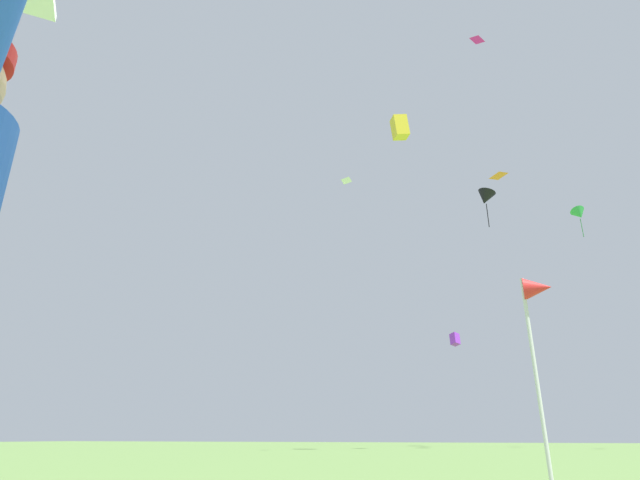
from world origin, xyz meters
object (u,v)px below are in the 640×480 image
distant_kite_green_mid_left (579,214)px  distant_kite_black_high_left (485,198)px  distant_kite_yellow_low_right (400,127)px  distant_kite_purple_low_left (455,339)px  distant_kite_orange_high_right (498,175)px  marker_flag (537,304)px  distant_kite_magenta_overhead_distant (478,39)px  distant_kite_white_far_center (346,180)px

distant_kite_green_mid_left → distant_kite_black_high_left: bearing=167.6°
distant_kite_yellow_low_right → distant_kite_purple_low_left: bearing=85.1°
distant_kite_purple_low_left → distant_kite_yellow_low_right: bearing=-94.9°
distant_kite_orange_high_right → distant_kite_yellow_low_right: bearing=-132.2°
marker_flag → distant_kite_magenta_overhead_distant: bearing=89.7°
distant_kite_magenta_overhead_distant → distant_kite_black_high_left: distant_kite_magenta_overhead_distant is taller
marker_flag → distant_kite_white_far_center: bearing=113.7°
distant_kite_yellow_low_right → distant_kite_black_high_left: distant_kite_black_high_left is taller
distant_kite_orange_high_right → distant_kite_black_high_left: bearing=98.5°
distant_kite_white_far_center → distant_kite_green_mid_left: 17.02m
distant_kite_yellow_low_right → marker_flag: bearing=-75.9°
distant_kite_yellow_low_right → distant_kite_orange_high_right: bearing=47.8°
distant_kite_yellow_low_right → distant_kite_green_mid_left: size_ratio=0.62×
distant_kite_orange_high_right → distant_kite_black_high_left: distant_kite_black_high_left is taller
distant_kite_purple_low_left → distant_kite_green_mid_left: distant_kite_green_mid_left is taller
distant_kite_yellow_low_right → distant_kite_orange_high_right: 7.08m
distant_kite_purple_low_left → distant_kite_orange_high_right: distant_kite_orange_high_right is taller
distant_kite_magenta_overhead_distant → marker_flag: 27.61m
distant_kite_purple_low_left → distant_kite_green_mid_left: size_ratio=0.41×
distant_kite_purple_low_left → distant_kite_orange_high_right: bearing=-51.1°
distant_kite_yellow_low_right → distant_kite_white_far_center: size_ratio=2.16×
distant_kite_white_far_center → distant_kite_black_high_left: 15.39m
distant_kite_yellow_low_right → marker_flag: (4.44, -17.72, -14.22)m
distant_kite_magenta_overhead_distant → marker_flag: size_ratio=0.37×
distant_kite_white_far_center → distant_kite_purple_low_left: bearing=74.6°
distant_kite_orange_high_right → distant_kite_black_high_left: 6.50m
distant_kite_yellow_low_right → distant_kite_white_far_center: bearing=-139.9°
distant_kite_purple_low_left → distant_kite_green_mid_left: (8.42, 0.28, 7.49)m
distant_kite_black_high_left → marker_flag: distant_kite_black_high_left is taller
distant_kite_orange_high_right → marker_flag: bearing=-90.6°
distant_kite_black_high_left → marker_flag: bearing=-88.7°
distant_kite_yellow_low_right → distant_kite_white_far_center: (-2.44, -2.05, -3.76)m
distant_kite_yellow_low_right → distant_kite_black_high_left: bearing=71.8°
distant_kite_purple_low_left → marker_flag: bearing=-82.6°
distant_kite_white_far_center → marker_flag: 20.06m
distant_kite_purple_low_left → distant_kite_black_high_left: 10.63m
distant_kite_purple_low_left → distant_kite_magenta_overhead_distant: (3.68, -8.56, 15.47)m
distant_kite_green_mid_left → distant_kite_yellow_low_right: bearing=-132.2°
distant_kite_magenta_overhead_distant → distant_kite_green_mid_left: size_ratio=0.38×
distant_kite_black_high_left → marker_flag: (0.68, -29.15, -14.59)m
distant_kite_yellow_low_right → distant_kite_white_far_center: distant_kite_yellow_low_right is taller
distant_kite_magenta_overhead_distant → distant_kite_black_high_left: 11.42m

